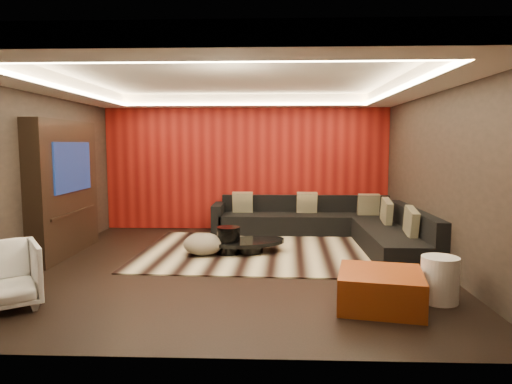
{
  "coord_description": "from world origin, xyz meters",
  "views": [
    {
      "loc": [
        0.58,
        -6.7,
        1.82
      ],
      "look_at": [
        0.3,
        0.6,
        1.05
      ],
      "focal_mm": 32.0,
      "sensor_mm": 36.0,
      "label": 1
    }
  ],
  "objects_px": {
    "orange_ottoman": "(380,289)",
    "sectional_sofa": "(334,227)",
    "coffee_table": "(250,246)",
    "drum_stool": "(229,240)",
    "armchair": "(0,276)",
    "white_side_table": "(440,279)"
  },
  "relations": [
    {
      "from": "orange_ottoman",
      "to": "sectional_sofa",
      "type": "relative_size",
      "value": 0.25
    },
    {
      "from": "coffee_table",
      "to": "drum_stool",
      "type": "bearing_deg",
      "value": -162.69
    },
    {
      "from": "armchair",
      "to": "white_side_table",
      "type": "bearing_deg",
      "value": -30.45
    },
    {
      "from": "drum_stool",
      "to": "sectional_sofa",
      "type": "xyz_separation_m",
      "value": [
        1.89,
        1.22,
        0.02
      ]
    },
    {
      "from": "white_side_table",
      "to": "armchair",
      "type": "height_order",
      "value": "armchair"
    },
    {
      "from": "coffee_table",
      "to": "orange_ottoman",
      "type": "relative_size",
      "value": 1.34
    },
    {
      "from": "drum_stool",
      "to": "white_side_table",
      "type": "relative_size",
      "value": 0.84
    },
    {
      "from": "coffee_table",
      "to": "white_side_table",
      "type": "xyz_separation_m",
      "value": [
        2.31,
        -2.26,
        0.14
      ]
    },
    {
      "from": "coffee_table",
      "to": "orange_ottoman",
      "type": "xyz_separation_m",
      "value": [
        1.59,
        -2.45,
        0.08
      ]
    },
    {
      "from": "coffee_table",
      "to": "armchair",
      "type": "relative_size",
      "value": 1.52
    },
    {
      "from": "white_side_table",
      "to": "drum_stool",
      "type": "bearing_deg",
      "value": 140.94
    },
    {
      "from": "coffee_table",
      "to": "armchair",
      "type": "bearing_deg",
      "value": -134.77
    },
    {
      "from": "drum_stool",
      "to": "white_side_table",
      "type": "xyz_separation_m",
      "value": [
        2.65,
        -2.15,
        0.02
      ]
    },
    {
      "from": "coffee_table",
      "to": "drum_stool",
      "type": "height_order",
      "value": "drum_stool"
    },
    {
      "from": "white_side_table",
      "to": "orange_ottoman",
      "type": "distance_m",
      "value": 0.75
    },
    {
      "from": "white_side_table",
      "to": "orange_ottoman",
      "type": "xyz_separation_m",
      "value": [
        -0.72,
        -0.19,
        -0.06
      ]
    },
    {
      "from": "white_side_table",
      "to": "sectional_sofa",
      "type": "relative_size",
      "value": 0.15
    },
    {
      "from": "white_side_table",
      "to": "orange_ottoman",
      "type": "relative_size",
      "value": 0.59
    },
    {
      "from": "armchair",
      "to": "sectional_sofa",
      "type": "relative_size",
      "value": 0.22
    },
    {
      "from": "orange_ottoman",
      "to": "white_side_table",
      "type": "bearing_deg",
      "value": 14.6
    },
    {
      "from": "armchair",
      "to": "sectional_sofa",
      "type": "bearing_deg",
      "value": 7.04
    },
    {
      "from": "drum_stool",
      "to": "orange_ottoman",
      "type": "height_order",
      "value": "drum_stool"
    }
  ]
}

